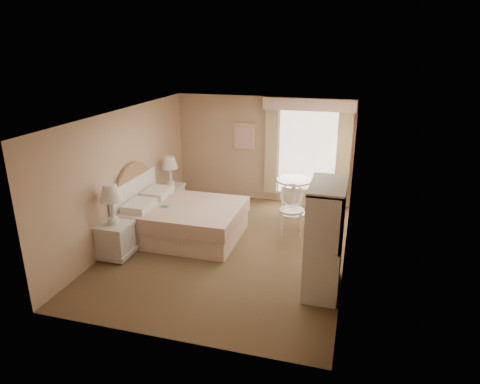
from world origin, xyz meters
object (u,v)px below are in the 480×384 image
(armoire, at_px, (325,247))
(cafe_chair, at_px, (292,205))
(round_table, at_px, (294,191))
(nightstand_near, at_px, (114,231))
(nightstand_far, at_px, (171,190))
(bed, at_px, (179,219))

(armoire, bearing_deg, cafe_chair, 112.67)
(round_table, height_order, cafe_chair, cafe_chair)
(nightstand_near, height_order, armoire, armoire)
(nightstand_far, distance_m, cafe_chair, 2.88)
(bed, height_order, armoire, armoire)
(armoire, bearing_deg, nightstand_far, 146.29)
(cafe_chair, height_order, armoire, armoire)
(round_table, bearing_deg, cafe_chair, -83.47)
(round_table, bearing_deg, nightstand_far, -169.29)
(nightstand_near, distance_m, cafe_chair, 3.42)
(round_table, bearing_deg, armoire, -72.48)
(cafe_chair, relative_size, armoire, 0.58)
(nightstand_near, bearing_deg, cafe_chair, 34.05)
(nightstand_far, bearing_deg, nightstand_near, -90.00)
(round_table, relative_size, cafe_chair, 0.81)
(cafe_chair, bearing_deg, armoire, -79.52)
(nightstand_near, height_order, cafe_chair, nightstand_near)
(nightstand_far, height_order, round_table, nightstand_far)
(round_table, distance_m, cafe_chair, 1.00)
(cafe_chair, bearing_deg, round_table, 84.34)
(cafe_chair, bearing_deg, nightstand_near, -158.14)
(nightstand_near, bearing_deg, bed, 57.54)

